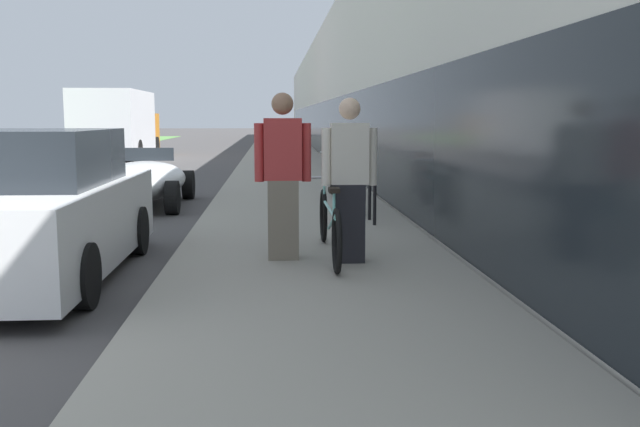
{
  "coord_description": "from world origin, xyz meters",
  "views": [
    {
      "loc": [
        4.52,
        -5.41,
        1.7
      ],
      "look_at": [
        5.72,
        12.55,
        -0.73
      ],
      "focal_mm": 40.0,
      "sensor_mm": 36.0,
      "label": 1
    }
  ],
  "objects_px": {
    "moving_truck": "(117,125)",
    "person_bystander": "(283,176)",
    "tandem_bicycle": "(329,224)",
    "vintage_roadster_curbside": "(140,181)",
    "bike_rack_hoop": "(372,188)",
    "cruiser_bike_middle": "(335,179)",
    "cruiser_bike_nearest": "(358,189)",
    "parked_sedan_curbside": "(32,211)",
    "person_rider": "(349,180)"
  },
  "relations": [
    {
      "from": "tandem_bicycle",
      "to": "parked_sedan_curbside",
      "type": "height_order",
      "value": "parked_sedan_curbside"
    },
    {
      "from": "person_bystander",
      "to": "cruiser_bike_nearest",
      "type": "bearing_deg",
      "value": 72.03
    },
    {
      "from": "cruiser_bike_nearest",
      "to": "cruiser_bike_middle",
      "type": "distance_m",
      "value": 1.98
    },
    {
      "from": "bike_rack_hoop",
      "to": "person_bystander",
      "type": "bearing_deg",
      "value": -117.02
    },
    {
      "from": "cruiser_bike_nearest",
      "to": "cruiser_bike_middle",
      "type": "height_order",
      "value": "cruiser_bike_middle"
    },
    {
      "from": "bike_rack_hoop",
      "to": "moving_truck",
      "type": "xyz_separation_m",
      "value": [
        -7.89,
        19.66,
        0.76
      ]
    },
    {
      "from": "tandem_bicycle",
      "to": "cruiser_bike_nearest",
      "type": "bearing_deg",
      "value": 78.58
    },
    {
      "from": "person_bystander",
      "to": "bike_rack_hoop",
      "type": "height_order",
      "value": "person_bystander"
    },
    {
      "from": "person_bystander",
      "to": "vintage_roadster_curbside",
      "type": "distance_m",
      "value": 6.58
    },
    {
      "from": "cruiser_bike_nearest",
      "to": "tandem_bicycle",
      "type": "bearing_deg",
      "value": -101.42
    },
    {
      "from": "cruiser_bike_nearest",
      "to": "vintage_roadster_curbside",
      "type": "relative_size",
      "value": 0.4
    },
    {
      "from": "cruiser_bike_middle",
      "to": "moving_truck",
      "type": "relative_size",
      "value": 0.24
    },
    {
      "from": "parked_sedan_curbside",
      "to": "person_rider",
      "type": "bearing_deg",
      "value": 0.3
    },
    {
      "from": "bike_rack_hoop",
      "to": "parked_sedan_curbside",
      "type": "bearing_deg",
      "value": -143.94
    },
    {
      "from": "tandem_bicycle",
      "to": "cruiser_bike_middle",
      "type": "xyz_separation_m",
      "value": [
        0.58,
        5.97,
        0.01
      ]
    },
    {
      "from": "tandem_bicycle",
      "to": "cruiser_bike_nearest",
      "type": "distance_m",
      "value": 4.08
    },
    {
      "from": "bike_rack_hoop",
      "to": "cruiser_bike_middle",
      "type": "distance_m",
      "value": 3.4
    },
    {
      "from": "tandem_bicycle",
      "to": "cruiser_bike_middle",
      "type": "bearing_deg",
      "value": 84.46
    },
    {
      "from": "bike_rack_hoop",
      "to": "moving_truck",
      "type": "bearing_deg",
      "value": 111.86
    },
    {
      "from": "person_bystander",
      "to": "cruiser_bike_middle",
      "type": "height_order",
      "value": "person_bystander"
    },
    {
      "from": "person_bystander",
      "to": "cruiser_bike_middle",
      "type": "relative_size",
      "value": 1.03
    },
    {
      "from": "person_bystander",
      "to": "bike_rack_hoop",
      "type": "xyz_separation_m",
      "value": [
        1.37,
        2.69,
        -0.41
      ]
    },
    {
      "from": "parked_sedan_curbside",
      "to": "moving_truck",
      "type": "height_order",
      "value": "moving_truck"
    },
    {
      "from": "person_bystander",
      "to": "bike_rack_hoop",
      "type": "relative_size",
      "value": 2.17
    },
    {
      "from": "person_rider",
      "to": "cruiser_bike_nearest",
      "type": "height_order",
      "value": "person_rider"
    },
    {
      "from": "vintage_roadster_curbside",
      "to": "tandem_bicycle",
      "type": "bearing_deg",
      "value": -61.63
    },
    {
      "from": "person_bystander",
      "to": "cruiser_bike_nearest",
      "type": "distance_m",
      "value": 4.35
    },
    {
      "from": "moving_truck",
      "to": "person_bystander",
      "type": "bearing_deg",
      "value": -73.75
    },
    {
      "from": "cruiser_bike_nearest",
      "to": "cruiser_bike_middle",
      "type": "bearing_deg",
      "value": 96.62
    },
    {
      "from": "cruiser_bike_nearest",
      "to": "person_rider",
      "type": "bearing_deg",
      "value": -98.15
    },
    {
      "from": "person_bystander",
      "to": "vintage_roadster_curbside",
      "type": "relative_size",
      "value": 0.43
    },
    {
      "from": "person_rider",
      "to": "bike_rack_hoop",
      "type": "bearing_deg",
      "value": 77.21
    },
    {
      "from": "person_bystander",
      "to": "parked_sedan_curbside",
      "type": "xyz_separation_m",
      "value": [
        -2.64,
        -0.23,
        -0.34
      ]
    },
    {
      "from": "moving_truck",
      "to": "cruiser_bike_nearest",
      "type": "bearing_deg",
      "value": -66.73
    },
    {
      "from": "vintage_roadster_curbside",
      "to": "bike_rack_hoop",
      "type": "bearing_deg",
      "value": -39.39
    },
    {
      "from": "cruiser_bike_nearest",
      "to": "moving_truck",
      "type": "relative_size",
      "value": 0.23
    },
    {
      "from": "tandem_bicycle",
      "to": "cruiser_bike_middle",
      "type": "distance_m",
      "value": 5.99
    },
    {
      "from": "tandem_bicycle",
      "to": "moving_truck",
      "type": "distance_m",
      "value": 23.34
    },
    {
      "from": "bike_rack_hoop",
      "to": "cruiser_bike_nearest",
      "type": "bearing_deg",
      "value": 91.64
    },
    {
      "from": "tandem_bicycle",
      "to": "cruiser_bike_middle",
      "type": "relative_size",
      "value": 1.43
    },
    {
      "from": "cruiser_bike_middle",
      "to": "tandem_bicycle",
      "type": "bearing_deg",
      "value": -95.54
    },
    {
      "from": "tandem_bicycle",
      "to": "person_rider",
      "type": "bearing_deg",
      "value": -59.99
    },
    {
      "from": "tandem_bicycle",
      "to": "vintage_roadster_curbside",
      "type": "relative_size",
      "value": 0.6
    },
    {
      "from": "parked_sedan_curbside",
      "to": "cruiser_bike_nearest",
      "type": "bearing_deg",
      "value": 47.51
    },
    {
      "from": "vintage_roadster_curbside",
      "to": "moving_truck",
      "type": "distance_m",
      "value": 16.82
    },
    {
      "from": "parked_sedan_curbside",
      "to": "bike_rack_hoop",
      "type": "bearing_deg",
      "value": 36.06
    },
    {
      "from": "person_rider",
      "to": "moving_truck",
      "type": "bearing_deg",
      "value": 107.76
    },
    {
      "from": "cruiser_bike_nearest",
      "to": "parked_sedan_curbside",
      "type": "distance_m",
      "value": 5.89
    },
    {
      "from": "person_rider",
      "to": "parked_sedan_curbside",
      "type": "bearing_deg",
      "value": -179.7
    },
    {
      "from": "cruiser_bike_middle",
      "to": "parked_sedan_curbside",
      "type": "distance_m",
      "value": 7.34
    }
  ]
}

